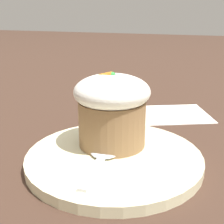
{
  "coord_description": "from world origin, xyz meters",
  "views": [
    {
      "loc": [
        -0.11,
        0.34,
        0.19
      ],
      "look_at": [
        0.01,
        -0.03,
        0.06
      ],
      "focal_mm": 50.0,
      "sensor_mm": 36.0,
      "label": 1
    }
  ],
  "objects": [
    {
      "name": "dessert_plate",
      "position": [
        0.0,
        0.0,
        0.01
      ],
      "size": [
        0.22,
        0.22,
        0.01
      ],
      "color": "beige",
      "rests_on": "ground_plane"
    },
    {
      "name": "paper_napkin",
      "position": [
        -0.05,
        -0.22,
        0.0
      ],
      "size": [
        0.16,
        0.15,
        0.0
      ],
      "color": "white",
      "rests_on": "ground_plane"
    },
    {
      "name": "ground_plane",
      "position": [
        0.0,
        0.0,
        0.0
      ],
      "size": [
        4.0,
        4.0,
        0.0
      ],
      "primitive_type": "plane",
      "color": "#3D281E"
    },
    {
      "name": "spoon",
      "position": [
        0.01,
        0.01,
        0.02
      ],
      "size": [
        0.04,
        0.12,
        0.01
      ],
      "color": "silver",
      "rests_on": "dessert_plate"
    },
    {
      "name": "carrot_cake",
      "position": [
        0.01,
        -0.03,
        0.06
      ],
      "size": [
        0.1,
        0.1,
        0.1
      ],
      "color": "olive",
      "rests_on": "dessert_plate"
    }
  ]
}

